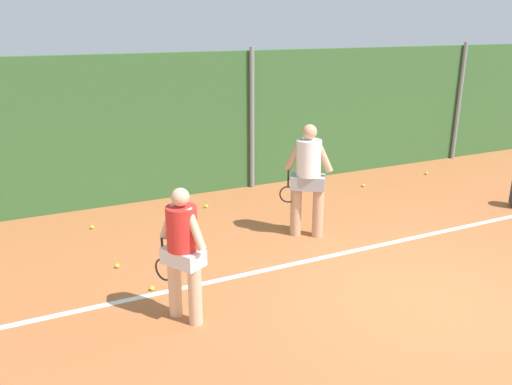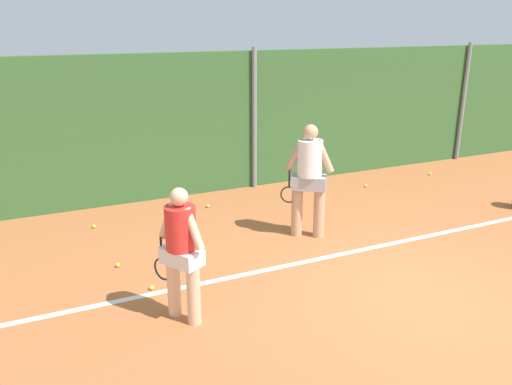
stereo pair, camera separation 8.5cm
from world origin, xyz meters
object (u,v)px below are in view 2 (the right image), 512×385
at_px(tennis_ball_7, 430,174).
at_px(tennis_ball_0, 366,186).
at_px(tennis_ball_6, 94,226).
at_px(tennis_ball_1, 118,265).
at_px(player_foreground_near, 181,248).
at_px(tennis_ball_4, 208,206).
at_px(tennis_ball_2, 152,288).
at_px(player_midcourt, 309,175).

bearing_deg(tennis_ball_7, tennis_ball_0, -175.57).
bearing_deg(tennis_ball_7, tennis_ball_6, -179.16).
bearing_deg(tennis_ball_6, tennis_ball_1, -86.51).
height_order(player_foreground_near, tennis_ball_4, player_foreground_near).
relative_size(tennis_ball_0, tennis_ball_6, 1.00).
bearing_deg(tennis_ball_0, player_foreground_near, -146.53).
height_order(player_foreground_near, tennis_ball_2, player_foreground_near).
bearing_deg(tennis_ball_1, player_midcourt, -2.21).
relative_size(player_midcourt, tennis_ball_2, 28.31).
xyz_separation_m(player_foreground_near, tennis_ball_1, (-0.49, 1.71, -0.89)).
relative_size(player_foreground_near, tennis_ball_4, 24.96).
distance_m(player_midcourt, tennis_ball_1, 3.25).
bearing_deg(tennis_ball_0, tennis_ball_2, -154.54).
height_order(player_foreground_near, tennis_ball_1, player_foreground_near).
xyz_separation_m(player_foreground_near, tennis_ball_4, (1.55, 3.54, -0.89)).
xyz_separation_m(player_midcourt, tennis_ball_4, (-1.05, 1.96, -1.01)).
distance_m(tennis_ball_0, tennis_ball_7, 1.91).
distance_m(player_midcourt, tennis_ball_4, 2.44).
bearing_deg(tennis_ball_2, tennis_ball_6, 98.79).
height_order(player_foreground_near, player_midcourt, player_midcourt).
height_order(tennis_ball_2, tennis_ball_4, same).
bearing_deg(tennis_ball_0, tennis_ball_6, 179.63).
bearing_deg(tennis_ball_6, player_midcourt, -29.39).
relative_size(tennis_ball_0, tennis_ball_2, 1.00).
height_order(tennis_ball_2, tennis_ball_7, same).
relative_size(tennis_ball_1, tennis_ball_6, 1.00).
bearing_deg(tennis_ball_1, player_foreground_near, -74.11).
height_order(tennis_ball_4, tennis_ball_6, same).
xyz_separation_m(tennis_ball_1, tennis_ball_6, (-0.10, 1.68, 0.00)).
bearing_deg(tennis_ball_7, tennis_ball_4, 179.45).
xyz_separation_m(tennis_ball_0, tennis_ball_1, (-5.55, -1.64, 0.00)).
relative_size(player_foreground_near, tennis_ball_0, 24.96).
bearing_deg(tennis_ball_2, tennis_ball_0, 25.46).
bearing_deg(tennis_ball_0, player_midcourt, -144.47).
bearing_deg(tennis_ball_1, tennis_ball_6, 93.49).
xyz_separation_m(player_foreground_near, tennis_ball_0, (5.06, 3.35, -0.89)).
bearing_deg(tennis_ball_7, player_midcourt, -156.41).
relative_size(tennis_ball_0, tennis_ball_1, 1.00).
xyz_separation_m(tennis_ball_1, tennis_ball_2, (0.29, -0.86, 0.00)).
distance_m(player_foreground_near, tennis_ball_6, 3.55).
distance_m(tennis_ball_1, tennis_ball_2, 0.91).
distance_m(player_foreground_near, tennis_ball_2, 1.24).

